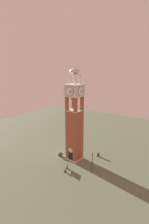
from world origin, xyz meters
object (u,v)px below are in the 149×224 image
object	(u,v)px
lamp_post	(92,157)
trash_bin	(98,155)
park_bench	(66,168)
clock_tower	(74,124)

from	to	relation	value
lamp_post	trash_bin	world-z (taller)	lamp_post
park_bench	trash_bin	world-z (taller)	park_bench
park_bench	lamp_post	bearing A→B (deg)	36.54
park_bench	trash_bin	size ratio (longest dim) A/B	2.03
lamp_post	clock_tower	bearing A→B (deg)	164.04
clock_tower	lamp_post	world-z (taller)	clock_tower
clock_tower	trash_bin	distance (m)	9.42
lamp_post	trash_bin	xyz separation A→B (m)	(-1.94, 5.66, -2.42)
park_bench	trash_bin	bearing A→B (deg)	76.39
clock_tower	park_bench	distance (m)	9.01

